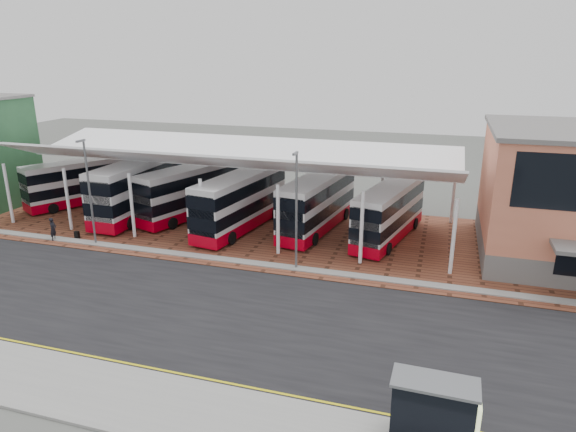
% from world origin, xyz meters
% --- Properties ---
extents(ground, '(140.00, 140.00, 0.00)m').
position_xyz_m(ground, '(0.00, 0.00, 0.00)').
color(ground, '#4C4E49').
extents(road, '(120.00, 14.00, 0.02)m').
position_xyz_m(road, '(0.00, -1.00, 0.01)').
color(road, black).
rests_on(road, ground).
extents(forecourt, '(72.00, 16.00, 0.06)m').
position_xyz_m(forecourt, '(2.00, 13.00, 0.03)').
color(forecourt, brown).
rests_on(forecourt, ground).
extents(sidewalk, '(120.00, 4.00, 0.14)m').
position_xyz_m(sidewalk, '(0.00, -9.00, 0.07)').
color(sidewalk, gray).
rests_on(sidewalk, ground).
extents(north_kerb, '(120.00, 0.80, 0.14)m').
position_xyz_m(north_kerb, '(0.00, 6.20, 0.07)').
color(north_kerb, gray).
rests_on(north_kerb, ground).
extents(yellow_line_near, '(120.00, 0.12, 0.01)m').
position_xyz_m(yellow_line_near, '(0.00, -7.00, 0.03)').
color(yellow_line_near, yellow).
rests_on(yellow_line_near, road).
extents(yellow_line_far, '(120.00, 0.12, 0.01)m').
position_xyz_m(yellow_line_far, '(0.00, -6.70, 0.03)').
color(yellow_line_far, yellow).
rests_on(yellow_line_far, road).
extents(canopy, '(37.00, 11.63, 7.07)m').
position_xyz_m(canopy, '(-6.00, 13.94, 5.80)').
color(canopy, white).
rests_on(canopy, ground).
extents(lamp_west, '(0.16, 0.90, 8.07)m').
position_xyz_m(lamp_west, '(-14.00, 6.27, 4.36)').
color(lamp_west, slate).
rests_on(lamp_west, ground).
extents(lamp_east, '(0.16, 0.90, 8.07)m').
position_xyz_m(lamp_east, '(2.00, 6.27, 4.36)').
color(lamp_east, slate).
rests_on(lamp_east, ground).
extents(bus_0, '(7.02, 10.10, 4.22)m').
position_xyz_m(bus_0, '(-21.93, 15.04, 2.16)').
color(bus_0, silver).
rests_on(bus_0, forecourt).
extents(bus_1, '(3.12, 12.06, 4.96)m').
position_xyz_m(bus_1, '(-14.54, 13.69, 2.52)').
color(bus_1, silver).
rests_on(bus_1, forecourt).
extents(bus_2, '(5.86, 11.11, 4.48)m').
position_xyz_m(bus_2, '(-10.10, 14.71, 2.29)').
color(bus_2, silver).
rests_on(bus_2, forecourt).
extents(bus_3, '(4.27, 11.40, 4.59)m').
position_xyz_m(bus_3, '(-4.65, 12.85, 2.34)').
color(bus_3, silver).
rests_on(bus_3, forecourt).
extents(bus_4, '(4.10, 11.15, 4.49)m').
position_xyz_m(bus_4, '(1.43, 14.44, 2.29)').
color(bus_4, silver).
rests_on(bus_4, forecourt).
extents(bus_5, '(4.59, 10.55, 4.24)m').
position_xyz_m(bus_5, '(7.27, 13.97, 2.16)').
color(bus_5, silver).
rests_on(bus_5, forecourt).
extents(pedestrian, '(0.55, 0.73, 1.81)m').
position_xyz_m(pedestrian, '(-17.57, 6.00, 0.96)').
color(pedestrian, black).
rests_on(pedestrian, forecourt).
extents(suitcase, '(0.35, 0.25, 0.61)m').
position_xyz_m(suitcase, '(-16.06, 6.76, 0.36)').
color(suitcase, black).
rests_on(suitcase, forecourt).
extents(bus_shelter, '(3.24, 1.53, 2.56)m').
position_xyz_m(bus_shelter, '(11.64, -8.04, 1.74)').
color(bus_shelter, black).
rests_on(bus_shelter, sidewalk).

